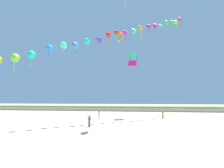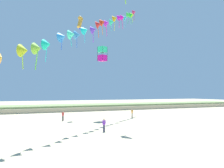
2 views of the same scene
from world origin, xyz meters
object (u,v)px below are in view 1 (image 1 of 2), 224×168
person_near_left (163,113)px  person_mid_center (89,120)px  person_near_right (99,112)px  large_kite_high_solo (121,37)px  large_kite_low_lead (132,60)px

person_near_left → person_mid_center: bearing=-131.4°
person_near_right → large_kite_high_solo: large_kite_high_solo is taller
person_mid_center → large_kite_low_lead: bearing=68.4°
person_near_left → person_mid_center: 16.31m
person_mid_center → large_kite_high_solo: large_kite_high_solo is taller
person_mid_center → person_near_left: bearing=48.6°
person_near_left → large_kite_low_lead: bearing=174.2°
person_near_right → person_mid_center: (1.88, -13.10, 0.01)m
large_kite_high_solo → person_near_left: bearing=-30.7°
person_near_left → person_mid_center: person_near_left is taller
person_near_left → large_kite_high_solo: large_kite_high_solo is taller
person_near_left → person_near_right: size_ratio=1.04×
person_near_left → large_kite_low_lead: large_kite_low_lead is taller
person_near_left → large_kite_high_solo: 19.84m
person_near_left → large_kite_low_lead: size_ratio=0.65×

